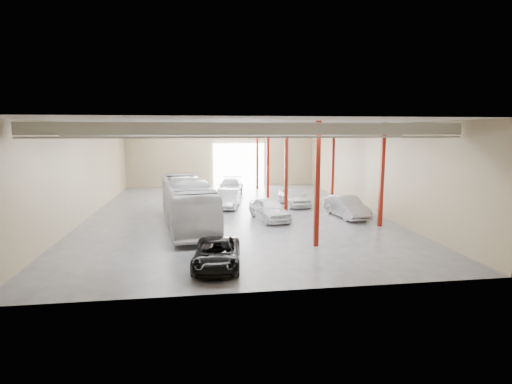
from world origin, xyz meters
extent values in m
cube|color=#47474C|center=(0.00, 0.00, 0.00)|extent=(22.00, 32.00, 0.01)
cube|color=#A4A4A0|center=(0.00, 0.00, 7.00)|extent=(22.00, 32.00, 0.12)
cube|color=#7B694D|center=(0.00, 16.00, 3.50)|extent=(22.00, 0.12, 7.00)
cube|color=#7B694D|center=(0.00, -16.00, 3.50)|extent=(22.00, 0.12, 7.00)
cube|color=#7B694D|center=(-11.00, 0.00, 3.50)|extent=(0.12, 32.00, 7.00)
cube|color=#7B694D|center=(11.00, 0.00, 3.50)|extent=(0.12, 32.00, 7.00)
cube|color=white|center=(2.00, 15.85, 2.50)|extent=(6.00, 0.20, 5.00)
cube|color=maroon|center=(3.80, -10.00, 3.50)|extent=(0.25, 0.25, 7.00)
cube|color=maroon|center=(3.80, -2.00, 3.50)|extent=(0.25, 0.25, 7.00)
cube|color=maroon|center=(3.80, 6.00, 3.50)|extent=(0.25, 0.25, 7.00)
cube|color=maroon|center=(3.80, 13.00, 3.50)|extent=(0.25, 0.25, 7.00)
cube|color=maroon|center=(9.50, -6.00, 3.50)|extent=(0.25, 0.25, 7.00)
cube|color=maroon|center=(9.50, 4.00, 3.50)|extent=(0.25, 0.25, 7.00)
cube|color=#B9B9B4|center=(0.00, -12.00, 6.55)|extent=(21.60, 0.15, 0.60)
cube|color=#B9B9B4|center=(0.00, -12.00, 6.15)|extent=(21.60, 0.10, 0.10)
cube|color=#B9B9B4|center=(0.00, -6.00, 6.55)|extent=(21.60, 0.15, 0.60)
cube|color=#B9B9B4|center=(0.00, -6.00, 6.15)|extent=(21.60, 0.10, 0.10)
cube|color=#B9B9B4|center=(0.00, 0.00, 6.55)|extent=(21.60, 0.15, 0.60)
cube|color=#B9B9B4|center=(0.00, 0.00, 6.15)|extent=(21.60, 0.10, 0.10)
cube|color=#B9B9B4|center=(0.00, 6.00, 6.55)|extent=(21.60, 0.15, 0.60)
cube|color=#B9B9B4|center=(0.00, 6.00, 6.15)|extent=(21.60, 0.10, 0.10)
cube|color=#B9B9B4|center=(0.00, 12.00, 6.55)|extent=(21.60, 0.15, 0.60)
cube|color=#B9B9B4|center=(0.00, 12.00, 6.15)|extent=(21.60, 0.10, 0.10)
imported|color=silver|center=(-3.50, -4.15, 1.62)|extent=(4.27, 11.91, 3.25)
imported|color=black|center=(-1.90, -12.76, 0.65)|extent=(2.64, 4.90, 1.31)
imported|color=white|center=(2.36, -3.00, 0.80)|extent=(2.85, 5.02, 1.61)
imported|color=#AEAFB3|center=(-0.26, 2.20, 0.76)|extent=(2.50, 4.86, 1.53)
imported|color=slate|center=(0.48, 9.00, 0.83)|extent=(3.18, 6.02, 1.66)
imported|color=#A3A3A8|center=(8.30, -2.88, 0.80)|extent=(2.22, 4.99, 1.59)
imported|color=silver|center=(5.50, 2.32, 0.80)|extent=(2.24, 4.82, 1.60)
camera|label=1|loc=(-2.65, -31.18, 6.43)|focal=28.00mm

